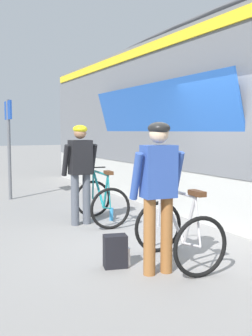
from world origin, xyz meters
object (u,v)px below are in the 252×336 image
object	(u,v)px
bicycle_near_silver	(178,232)
cyclist_near_in_blue	(158,184)
cyclist_far_in_dark	(80,165)
platform_sign_post	(9,132)
bicycle_far_teal	(101,201)
backpack_on_platform	(115,251)
water_bottle_by_the_backpack	(127,257)
water_bottle_near_the_bikes	(111,214)

from	to	relation	value
bicycle_near_silver	cyclist_near_in_blue	bearing A→B (deg)	-156.45
cyclist_near_in_blue	cyclist_far_in_dark	world-z (taller)	same
platform_sign_post	cyclist_near_in_blue	bearing A→B (deg)	-84.70
bicycle_far_teal	cyclist_near_in_blue	bearing A→B (deg)	-99.35
bicycle_near_silver	bicycle_far_teal	xyz separation A→B (m)	(0.04, 2.46, 0.00)
bicycle_near_silver	backpack_on_platform	distance (m)	0.81
cyclist_far_in_dark	water_bottle_by_the_backpack	bearing A→B (deg)	-96.64
backpack_on_platform	water_bottle_by_the_backpack	world-z (taller)	backpack_on_platform
cyclist_near_in_blue	bicycle_far_teal	bearing A→B (deg)	80.65
cyclist_near_in_blue	platform_sign_post	xyz separation A→B (m)	(-0.55, 5.89, 0.57)
cyclist_far_in_dark	backpack_on_platform	distance (m)	2.46
platform_sign_post	backpack_on_platform	bearing A→B (deg)	-87.97
cyclist_far_in_dark	bicycle_near_silver	bearing A→B (deg)	-82.37
cyclist_far_in_dark	water_bottle_near_the_bikes	xyz separation A→B (m)	(0.61, 0.04, -0.94)
cyclist_near_in_blue	bicycle_near_silver	distance (m)	0.78
cyclist_far_in_dark	water_bottle_by_the_backpack	size ratio (longest dim) A/B	7.68
water_bottle_near_the_bikes	cyclist_far_in_dark	bearing A→B (deg)	-176.69
bicycle_near_silver	water_bottle_by_the_backpack	distance (m)	0.70
cyclist_far_in_dark	water_bottle_near_the_bikes	size ratio (longest dim) A/B	7.50
bicycle_far_teal	water_bottle_near_the_bikes	xyz separation A→B (m)	(0.24, 0.08, -0.28)
cyclist_far_in_dark	cyclist_near_in_blue	bearing A→B (deg)	-91.33
backpack_on_platform	platform_sign_post	bearing A→B (deg)	105.88
backpack_on_platform	platform_sign_post	xyz separation A→B (m)	(-0.19, 5.48, 1.42)
cyclist_near_in_blue	bicycle_far_teal	world-z (taller)	cyclist_near_in_blue
water_bottle_near_the_bikes	water_bottle_by_the_backpack	world-z (taller)	water_bottle_near_the_bikes
platform_sign_post	bicycle_near_silver	bearing A→B (deg)	-80.62
cyclist_near_in_blue	backpack_on_platform	bearing A→B (deg)	130.33
backpack_on_platform	platform_sign_post	distance (m)	5.66
cyclist_near_in_blue	cyclist_far_in_dark	distance (m)	2.68
bicycle_far_teal	backpack_on_platform	world-z (taller)	bicycle_far_teal
water_bottle_near_the_bikes	bicycle_near_silver	bearing A→B (deg)	-96.26
water_bottle_near_the_bikes	platform_sign_post	bearing A→B (deg)	111.07
bicycle_near_silver	platform_sign_post	bearing A→B (deg)	99.38
bicycle_far_teal	water_bottle_near_the_bikes	distance (m)	0.38
cyclist_near_in_blue	water_bottle_near_the_bikes	bearing A→B (deg)	76.01
water_bottle_by_the_backpack	platform_sign_post	distance (m)	5.73
water_bottle_near_the_bikes	backpack_on_platform	bearing A→B (deg)	-114.08
bicycle_far_teal	water_bottle_by_the_backpack	xyz separation A→B (m)	(-0.64, -2.26, -0.29)
cyclist_far_in_dark	water_bottle_by_the_backpack	xyz separation A→B (m)	(-0.27, -2.31, -0.94)
bicycle_near_silver	water_bottle_near_the_bikes	distance (m)	2.57
backpack_on_platform	cyclist_near_in_blue	bearing A→B (deg)	-35.82
backpack_on_platform	water_bottle_by_the_backpack	size ratio (longest dim) A/B	1.74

